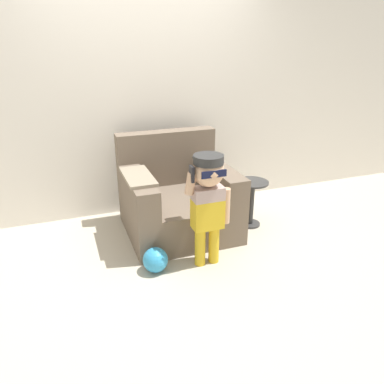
% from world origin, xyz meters
% --- Properties ---
extents(ground_plane, '(10.00, 10.00, 0.00)m').
position_xyz_m(ground_plane, '(0.00, 0.00, 0.00)').
color(ground_plane, '#BCB29E').
extents(wall_back, '(10.00, 0.05, 2.60)m').
position_xyz_m(wall_back, '(0.00, 0.71, 1.30)').
color(wall_back, silver).
rests_on(wall_back, ground_plane).
extents(armchair, '(1.06, 1.00, 0.95)m').
position_xyz_m(armchair, '(0.15, 0.07, 0.33)').
color(armchair, '#6B5B4C').
rests_on(armchair, ground_plane).
extents(person_child, '(0.41, 0.30, 0.99)m').
position_xyz_m(person_child, '(0.20, -0.63, 0.66)').
color(person_child, gold).
rests_on(person_child, ground_plane).
extents(side_table, '(0.33, 0.33, 0.49)m').
position_xyz_m(side_table, '(0.90, -0.12, 0.30)').
color(side_table, '#333333').
rests_on(side_table, ground_plane).
extents(toy_ball, '(0.21, 0.21, 0.21)m').
position_xyz_m(toy_ball, '(-0.26, -0.60, 0.11)').
color(toy_ball, '#3399D1').
rests_on(toy_ball, ground_plane).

